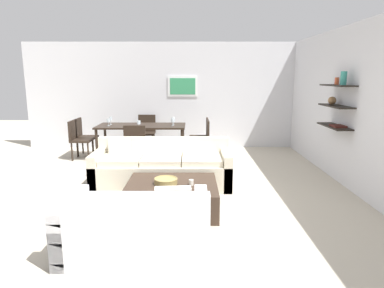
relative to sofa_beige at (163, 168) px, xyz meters
name	(u,v)px	position (x,y,z in m)	size (l,w,h in m)	color
ground_plane	(169,191)	(0.13, -0.34, -0.29)	(18.00, 18.00, 0.00)	#BCB29E
back_wall_unit	(190,96)	(0.43, 3.19, 1.06)	(8.40, 0.09, 2.70)	silver
right_wall_shelf_unit	(345,106)	(3.16, 0.26, 1.06)	(0.34, 8.20, 2.70)	silver
sofa_beige	(163,168)	(0.00, 0.00, 0.00)	(2.32, 0.90, 0.78)	beige
loveseat_white	(138,227)	(-0.07, -2.29, 0.00)	(1.53, 0.90, 0.78)	white
coffee_table	(173,196)	(0.23, -1.10, -0.10)	(1.26, 1.10, 0.38)	#38281E
decorative_bowl	(167,181)	(0.15, -1.11, 0.13)	(0.33, 0.33, 0.08)	#99844C
candle_jar	(192,183)	(0.51, -1.17, 0.13)	(0.06, 0.06, 0.08)	silver
dining_table	(143,128)	(-0.64, 2.05, 0.39)	(2.01, 0.87, 0.75)	black
dining_chair_right_far	(204,134)	(0.77, 2.25, 0.21)	(0.44, 0.44, 0.88)	black
dining_chair_head	(148,130)	(-0.64, 2.89, 0.21)	(0.44, 0.44, 0.88)	black
dining_chair_left_near	(79,137)	(-2.05, 1.85, 0.21)	(0.44, 0.44, 0.88)	black
dining_chair_right_near	(204,137)	(0.77, 1.85, 0.21)	(0.44, 0.44, 0.88)	black
dining_chair_left_far	(85,134)	(-2.05, 2.25, 0.21)	(0.44, 0.44, 0.88)	black
dining_chair_foot	(137,143)	(-0.64, 1.21, 0.21)	(0.44, 0.44, 0.88)	black
wine_glass_left_far	(112,119)	(-1.37, 2.16, 0.58)	(0.06, 0.06, 0.18)	silver
wine_glass_foot	(140,123)	(-0.64, 1.68, 0.57)	(0.08, 0.08, 0.15)	silver
wine_glass_right_near	(174,121)	(0.08, 1.94, 0.57)	(0.07, 0.07, 0.16)	silver
wine_glass_right_far	(174,119)	(0.08, 2.16, 0.58)	(0.08, 0.08, 0.17)	silver
wine_glass_left_near	(110,121)	(-1.37, 1.94, 0.57)	(0.07, 0.07, 0.16)	silver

